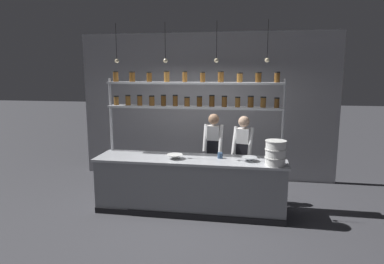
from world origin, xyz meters
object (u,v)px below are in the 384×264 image
spice_shelf_unit (193,98)px  container_stack (275,153)px  prep_bowl_center_front (175,157)px  chef_left (213,150)px  chef_center (243,154)px  prep_bowl_near_left (249,159)px  serving_cup_front (220,155)px

spice_shelf_unit → container_stack: bearing=-22.2°
prep_bowl_center_front → chef_left: bearing=57.6°
chef_center → container_stack: bearing=-45.1°
chef_center → container_stack: chef_center is taller
spice_shelf_unit → prep_bowl_near_left: 1.40m
chef_left → prep_bowl_near_left: bearing=-47.3°
serving_cup_front → container_stack: bearing=-19.2°
container_stack → serving_cup_front: 0.93m
prep_bowl_near_left → prep_bowl_center_front: bearing=-177.4°
prep_bowl_near_left → container_stack: bearing=-26.7°
spice_shelf_unit → chef_center: bearing=17.0°
prep_bowl_near_left → serving_cup_front: serving_cup_front is taller
spice_shelf_unit → chef_center: spice_shelf_unit is taller
spice_shelf_unit → chef_left: size_ratio=1.94×
spice_shelf_unit → serving_cup_front: bearing=-27.1°
container_stack → prep_bowl_center_front: size_ratio=1.45×
spice_shelf_unit → serving_cup_front: (0.49, -0.25, -0.93)m
chef_center → prep_bowl_center_front: (-1.10, -0.68, 0.06)m
container_stack → prep_bowl_near_left: bearing=153.3°
spice_shelf_unit → prep_bowl_near_left: bearing=-20.3°
prep_bowl_center_front → serving_cup_front: (0.73, 0.16, 0.01)m
chef_center → serving_cup_front: (-0.37, -0.51, 0.07)m
chef_center → container_stack: 0.98m
chef_center → serving_cup_front: bearing=-112.3°
spice_shelf_unit → chef_left: 1.14m
serving_cup_front → chef_center: bearing=54.4°
spice_shelf_unit → prep_bowl_near_left: (0.97, -0.36, -0.94)m
container_stack → serving_cup_front: size_ratio=4.20×
chef_left → prep_bowl_center_front: chef_left is taller
chef_center → container_stack: (0.50, -0.82, 0.22)m
chef_left → prep_bowl_center_front: (-0.55, -0.86, 0.06)m
chef_center → prep_bowl_near_left: 0.64m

